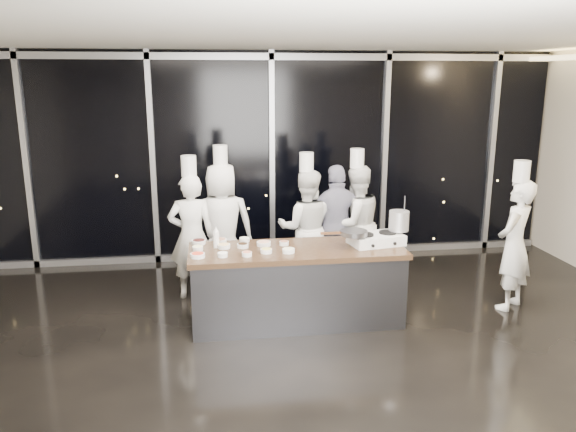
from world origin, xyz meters
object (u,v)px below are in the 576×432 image
object	(u,v)px
stove	(376,239)
chef_right	(355,223)
demo_counter	(297,285)
chef_side	(514,243)
stock_pot	(399,221)
chef_left	(222,225)
chef_center	(306,227)
chef_far_left	(192,235)
guest	(337,225)
frying_pan	(353,233)

from	to	relation	value
stove	chef_right	xyz separation A→B (m)	(0.07, 1.23, -0.13)
demo_counter	stove	distance (m)	1.07
demo_counter	chef_side	size ratio (longest dim) A/B	1.33
stock_pot	chef_right	xyz separation A→B (m)	(-0.22, 1.17, -0.33)
chef_left	stove	bearing A→B (deg)	142.00
stock_pot	chef_center	bearing A→B (deg)	129.52
chef_center	chef_left	bearing A→B (deg)	3.96
demo_counter	chef_side	xyz separation A→B (m)	(2.70, 0.04, 0.38)
chef_far_left	demo_counter	bearing A→B (deg)	142.00
demo_counter	guest	xyz separation A→B (m)	(0.75, 1.21, 0.38)
chef_center	chef_right	world-z (taller)	chef_right
frying_pan	chef_center	size ratio (longest dim) A/B	0.31
guest	chef_right	size ratio (longest dim) A/B	0.89
chef_side	frying_pan	bearing A→B (deg)	-37.80
chef_left	chef_center	bearing A→B (deg)	173.07
chef_right	guest	bearing A→B (deg)	-5.39
frying_pan	chef_right	world-z (taller)	chef_right
chef_right	demo_counter	bearing A→B (deg)	34.16
frying_pan	chef_left	bearing A→B (deg)	127.18
demo_counter	guest	distance (m)	1.47
chef_right	stove	bearing A→B (deg)	69.66
stove	chef_right	world-z (taller)	chef_right
chef_far_left	chef_right	world-z (taller)	chef_right
demo_counter	guest	size ratio (longest dim) A/B	1.48
demo_counter	chef_center	bearing A→B (deg)	75.32
stock_pot	chef_center	distance (m)	1.48
chef_side	chef_left	bearing A→B (deg)	-59.58
chef_far_left	guest	xyz separation A→B (m)	(1.96, 0.24, -0.01)
frying_pan	guest	size ratio (longest dim) A/B	0.34
frying_pan	guest	distance (m)	1.26
stove	guest	xyz separation A→B (m)	(-0.20, 1.18, -0.13)
demo_counter	chef_right	bearing A→B (deg)	51.05
chef_far_left	chef_side	distance (m)	4.02
guest	stove	bearing A→B (deg)	97.04
frying_pan	guest	world-z (taller)	guest
stock_pot	chef_left	size ratio (longest dim) A/B	0.12
stove	chef_far_left	distance (m)	2.36
demo_counter	stock_pot	distance (m)	1.42
stove	chef_left	world-z (taller)	chef_left
frying_pan	stock_pot	size ratio (longest dim) A/B	2.44
chef_left	chef_center	size ratio (longest dim) A/B	1.06
demo_counter	chef_left	xyz separation A→B (m)	(-0.81, 1.30, 0.42)
stock_pot	chef_far_left	world-z (taller)	chef_far_left
stock_pot	guest	size ratio (longest dim) A/B	0.14
stock_pot	guest	xyz separation A→B (m)	(-0.49, 1.11, -0.33)
guest	chef_far_left	bearing A→B (deg)	4.68
demo_counter	chef_far_left	distance (m)	1.60
chef_far_left	chef_center	bearing A→B (deg)	-170.53
frying_pan	chef_far_left	bearing A→B (deg)	141.54
chef_center	guest	distance (m)	0.43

